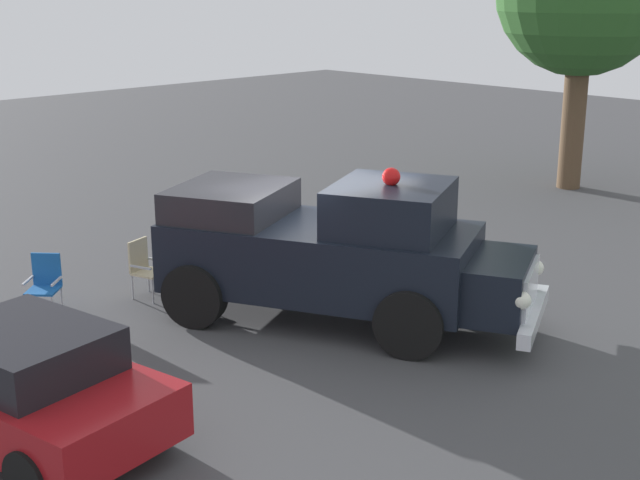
{
  "coord_description": "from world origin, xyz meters",
  "views": [
    {
      "loc": [
        9.57,
        9.86,
        5.28
      ],
      "look_at": [
        0.17,
        0.25,
        1.33
      ],
      "focal_mm": 49.38,
      "sensor_mm": 36.0,
      "label": 1
    }
  ],
  "objects": [
    {
      "name": "ground_plane",
      "position": [
        0.0,
        0.0,
        0.0
      ],
      "size": [
        60.0,
        60.0,
        0.0
      ],
      "primitive_type": "plane",
      "color": "#424244"
    },
    {
      "name": "vintage_fire_truck",
      "position": [
        0.07,
        0.46,
        1.2
      ],
      "size": [
        4.54,
        6.3,
        2.59
      ],
      "color": "black",
      "rests_on": "ground"
    },
    {
      "name": "classic_hot_rod",
      "position": [
        5.51,
        0.42,
        0.75
      ],
      "size": [
        2.54,
        4.61,
        1.46
      ],
      "color": "black",
      "rests_on": "ground"
    },
    {
      "name": "lawn_chair_by_car",
      "position": [
        1.62,
        -2.63,
        0.59
      ],
      "size": [
        0.63,
        0.62,
        1.02
      ],
      "color": "#B7BABF",
      "rests_on": "ground"
    },
    {
      "name": "lawn_chair_spare",
      "position": [
        3.26,
        -3.04,
        0.59
      ],
      "size": [
        0.69,
        0.69,
        1.02
      ],
      "color": "#B7BABF",
      "rests_on": "ground"
    }
  ]
}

